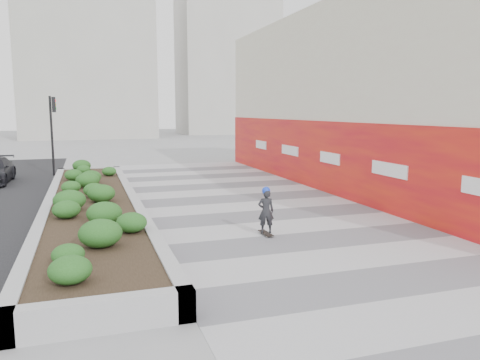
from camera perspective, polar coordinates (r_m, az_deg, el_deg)
name	(u,v)px	position (r m, az deg, el deg)	size (l,w,h in m)	color
ground	(347,261)	(11.21, 12.88, -9.64)	(160.00, 160.00, 0.00)	gray
walkway	(292,230)	(13.75, 6.41, -6.06)	(8.00, 36.00, 0.01)	#A8A8AD
building	(381,98)	(22.01, 16.84, 9.50)	(6.04, 24.08, 8.00)	beige
planter	(92,202)	(16.37, -17.60, -2.58)	(3.00, 18.00, 0.90)	#9E9EA0
traffic_signal_near	(53,124)	(26.65, -21.87, 6.40)	(0.33, 0.28, 4.20)	black
distant_bldg_north_l	(87,58)	(64.43, -18.13, 13.90)	(16.00, 12.00, 20.00)	#ADAAA3
distant_bldg_north_r	(227,53)	(72.60, -1.65, 15.23)	(14.00, 10.00, 24.00)	#ADAAA3
manhole_cover	(308,229)	(13.96, 8.29, -5.88)	(0.44, 0.44, 0.01)	#595654
skateboarder	(266,211)	(12.96, 3.18, -3.77)	(0.50, 0.72, 1.37)	beige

